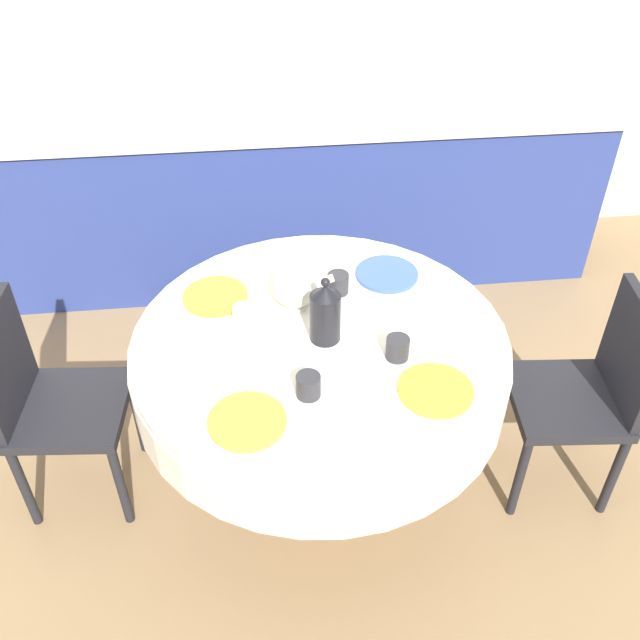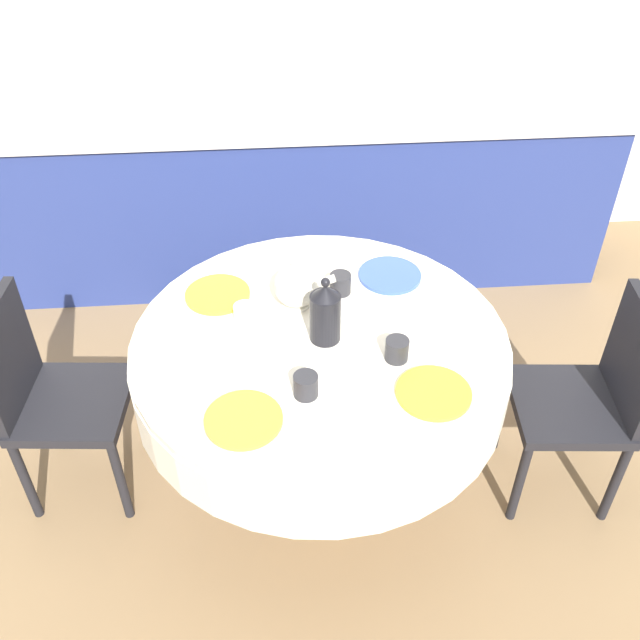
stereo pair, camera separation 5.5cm
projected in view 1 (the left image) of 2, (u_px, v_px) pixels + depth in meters
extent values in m
plane|color=#8E704C|center=(320.00, 479.00, 2.90)|extent=(12.00, 12.00, 0.00)
cube|color=silver|center=(279.00, 9.00, 3.50)|extent=(7.00, 0.05, 2.60)
cube|color=navy|center=(289.00, 197.00, 3.79)|extent=(3.20, 0.60, 0.88)
cube|color=beige|center=(287.00, 114.00, 3.49)|extent=(3.24, 0.64, 0.04)
cylinder|color=brown|center=(320.00, 475.00, 2.89)|extent=(0.44, 0.44, 0.04)
cylinder|color=brown|center=(320.00, 430.00, 2.71)|extent=(0.11, 0.11, 0.51)
cylinder|color=silver|center=(320.00, 364.00, 2.49)|extent=(1.30, 1.30, 0.18)
cylinder|color=silver|center=(320.00, 341.00, 2.43)|extent=(1.29, 1.29, 0.03)
cube|color=black|center=(566.00, 400.00, 2.64)|extent=(0.43, 0.43, 0.04)
cube|color=black|center=(632.00, 353.00, 2.50)|extent=(0.07, 0.38, 0.42)
cylinder|color=black|center=(519.00, 478.00, 2.65)|extent=(0.04, 0.04, 0.41)
cylinder|color=black|center=(498.00, 408.00, 2.92)|extent=(0.04, 0.04, 0.41)
cylinder|color=black|center=(613.00, 476.00, 2.65)|extent=(0.04, 0.04, 0.41)
cylinder|color=black|center=(584.00, 407.00, 2.93)|extent=(0.04, 0.04, 0.41)
cube|color=black|center=(71.00, 409.00, 2.61)|extent=(0.43, 0.43, 0.04)
cube|color=black|center=(3.00, 364.00, 2.46)|extent=(0.07, 0.38, 0.42)
cylinder|color=black|center=(138.00, 415.00, 2.89)|extent=(0.04, 0.04, 0.41)
cylinder|color=black|center=(121.00, 486.00, 2.62)|extent=(0.04, 0.04, 0.41)
cylinder|color=black|center=(50.00, 416.00, 2.89)|extent=(0.04, 0.04, 0.41)
cylinder|color=black|center=(24.00, 488.00, 2.61)|extent=(0.04, 0.04, 0.41)
cylinder|color=orange|center=(247.00, 421.00, 2.12)|extent=(0.24, 0.24, 0.01)
cylinder|color=#28282D|center=(308.00, 386.00, 2.19)|extent=(0.08, 0.08, 0.08)
cylinder|color=yellow|center=(436.00, 390.00, 2.22)|extent=(0.24, 0.24, 0.01)
cylinder|color=#28282D|center=(398.00, 348.00, 2.32)|extent=(0.08, 0.08, 0.08)
cylinder|color=yellow|center=(215.00, 296.00, 2.59)|extent=(0.24, 0.24, 0.01)
cylinder|color=white|center=(244.00, 316.00, 2.45)|extent=(0.08, 0.08, 0.08)
cylinder|color=#3856AD|center=(387.00, 274.00, 2.69)|extent=(0.24, 0.24, 0.01)
cylinder|color=#28282D|center=(338.00, 283.00, 2.59)|extent=(0.08, 0.08, 0.08)
cylinder|color=black|center=(325.00, 317.00, 2.37)|extent=(0.10, 0.10, 0.18)
cone|color=black|center=(325.00, 290.00, 2.30)|extent=(0.09, 0.09, 0.04)
sphere|color=black|center=(325.00, 281.00, 2.27)|extent=(0.03, 0.03, 0.03)
cylinder|color=silver|center=(295.00, 305.00, 2.55)|extent=(0.09, 0.09, 0.01)
sphere|color=silver|center=(295.00, 286.00, 2.49)|extent=(0.16, 0.16, 0.16)
cylinder|color=silver|center=(322.00, 282.00, 2.50)|extent=(0.09, 0.03, 0.06)
sphere|color=silver|center=(294.00, 263.00, 2.43)|extent=(0.04, 0.04, 0.04)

